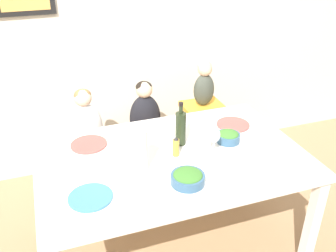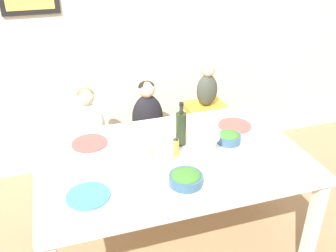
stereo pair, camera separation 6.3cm
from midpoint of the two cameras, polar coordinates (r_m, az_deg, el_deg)
name	(u,v)px [view 1 (the left image)]	position (r m, az deg, el deg)	size (l,w,h in m)	color
ground_plane	(172,242)	(2.92, -0.09, -17.25)	(14.00, 14.00, 0.00)	#9E7A56
wall_back	(122,22)	(3.35, -7.58, 15.42)	(10.00, 0.09, 2.70)	beige
dining_table	(172,167)	(2.48, -0.10, -6.25)	(1.72, 1.10, 0.76)	white
chair_far_left	(90,156)	(3.23, -12.38, -4.49)	(0.41, 0.36, 0.44)	silver
chair_far_center	(146,146)	(3.30, -3.92, -3.04)	(0.41, 0.36, 0.44)	silver
chair_right_highchair	(202,120)	(3.38, 4.73, 0.84)	(0.35, 0.31, 0.69)	silver
person_child_left	(86,122)	(3.07, -13.00, 0.56)	(0.26, 0.19, 0.53)	silver
person_child_center	(145,113)	(3.15, -4.11, 1.96)	(0.26, 0.19, 0.53)	black
person_baby_right	(204,84)	(3.23, 4.97, 6.46)	(0.19, 0.13, 0.39)	#3D4238
wine_bottle	(181,128)	(2.50, 1.22, -0.26)	(0.07, 0.07, 0.31)	#232D19
paper_towel_roll	(139,151)	(2.24, -5.25, -3.76)	(0.10, 0.10, 0.27)	white
wine_glass_near	(214,136)	(2.41, 6.33, -1.46)	(0.08, 0.08, 0.19)	white
salad_bowl_large	(188,178)	(2.18, 2.20, -7.88)	(0.20, 0.20, 0.08)	#335675
salad_bowl_small	(228,136)	(2.60, 8.49, -1.59)	(0.16, 0.16, 0.08)	#335675
dinner_plate_front_left	(91,197)	(2.14, -12.57, -10.55)	(0.25, 0.25, 0.01)	teal
dinner_plate_back_left	(89,144)	(2.61, -12.65, -2.75)	(0.25, 0.25, 0.01)	#D14C47
dinner_plate_back_right	(233,125)	(2.83, 9.26, 0.22)	(0.25, 0.25, 0.01)	#D14C47
condiment_bottle_hot_sauce	(176,146)	(2.41, 0.46, -3.14)	(0.04, 0.04, 0.14)	#BC8E33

